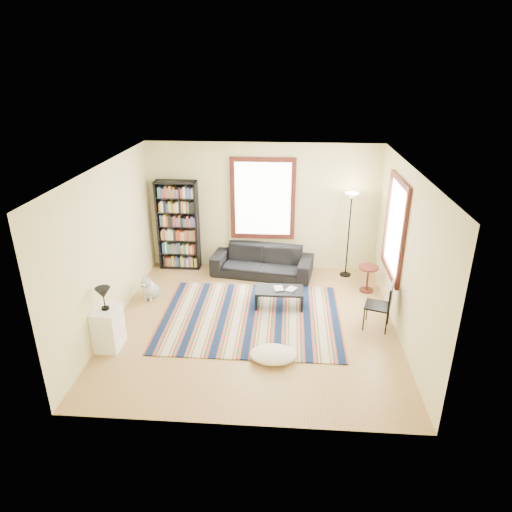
# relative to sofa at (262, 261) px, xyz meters

# --- Properties ---
(floor) EXTENTS (5.00, 5.00, 0.10)m
(floor) POSITION_rel_sofa_xyz_m (-0.02, -2.05, -0.37)
(floor) COLOR #A8834C
(floor) RESTS_ON ground
(ceiling) EXTENTS (5.00, 5.00, 0.10)m
(ceiling) POSITION_rel_sofa_xyz_m (-0.02, -2.05, 2.53)
(ceiling) COLOR white
(ceiling) RESTS_ON floor
(wall_back) EXTENTS (5.00, 0.10, 2.80)m
(wall_back) POSITION_rel_sofa_xyz_m (-0.02, 0.50, 1.08)
(wall_back) COLOR beige
(wall_back) RESTS_ON floor
(wall_front) EXTENTS (5.00, 0.10, 2.80)m
(wall_front) POSITION_rel_sofa_xyz_m (-0.02, -4.60, 1.08)
(wall_front) COLOR beige
(wall_front) RESTS_ON floor
(wall_left) EXTENTS (0.10, 5.00, 2.80)m
(wall_left) POSITION_rel_sofa_xyz_m (-2.57, -2.05, 1.08)
(wall_left) COLOR beige
(wall_left) RESTS_ON floor
(wall_right) EXTENTS (0.10, 5.00, 2.80)m
(wall_right) POSITION_rel_sofa_xyz_m (2.53, -2.05, 1.08)
(wall_right) COLOR beige
(wall_right) RESTS_ON floor
(window_back) EXTENTS (1.20, 0.06, 1.60)m
(window_back) POSITION_rel_sofa_xyz_m (-0.02, 0.42, 1.28)
(window_back) COLOR white
(window_back) RESTS_ON wall_back
(window_right) EXTENTS (0.06, 1.20, 1.60)m
(window_right) POSITION_rel_sofa_xyz_m (2.45, -1.25, 1.28)
(window_right) COLOR white
(window_right) RESTS_ON wall_right
(rug) EXTENTS (3.26, 2.61, 0.02)m
(rug) POSITION_rel_sofa_xyz_m (-0.09, -1.87, -0.31)
(rug) COLOR #0C1C3D
(rug) RESTS_ON floor
(sofa) EXTENTS (2.26, 1.17, 0.63)m
(sofa) POSITION_rel_sofa_xyz_m (0.00, 0.00, 0.00)
(sofa) COLOR black
(sofa) RESTS_ON floor
(bookshelf) EXTENTS (0.90, 0.30, 2.00)m
(bookshelf) POSITION_rel_sofa_xyz_m (-1.88, 0.27, 0.68)
(bookshelf) COLOR black
(bookshelf) RESTS_ON floor
(coffee_table) EXTENTS (1.02, 0.77, 0.36)m
(coffee_table) POSITION_rel_sofa_xyz_m (0.41, -1.39, -0.14)
(coffee_table) COLOR black
(coffee_table) RESTS_ON floor
(book_a) EXTENTS (0.25, 0.21, 0.02)m
(book_a) POSITION_rel_sofa_xyz_m (0.31, -1.39, 0.06)
(book_a) COLOR beige
(book_a) RESTS_ON coffee_table
(book_b) EXTENTS (0.24, 0.27, 0.02)m
(book_b) POSITION_rel_sofa_xyz_m (0.56, -1.34, 0.05)
(book_b) COLOR beige
(book_b) RESTS_ON coffee_table
(floor_cushion) EXTENTS (0.90, 0.80, 0.18)m
(floor_cushion) POSITION_rel_sofa_xyz_m (0.37, -3.10, -0.22)
(floor_cushion) COLOR silver
(floor_cushion) RESTS_ON floor
(floor_lamp) EXTENTS (0.37, 0.37, 1.86)m
(floor_lamp) POSITION_rel_sofa_xyz_m (1.83, 0.10, 0.61)
(floor_lamp) COLOR black
(floor_lamp) RESTS_ON floor
(side_table) EXTENTS (0.53, 0.53, 0.54)m
(side_table) POSITION_rel_sofa_xyz_m (2.18, -0.62, -0.05)
(side_table) COLOR #441711
(side_table) RESTS_ON floor
(folding_chair) EXTENTS (0.52, 0.51, 0.86)m
(folding_chair) POSITION_rel_sofa_xyz_m (2.13, -2.02, 0.11)
(folding_chair) COLOR black
(folding_chair) RESTS_ON floor
(white_cabinet) EXTENTS (0.38, 0.50, 0.70)m
(white_cabinet) POSITION_rel_sofa_xyz_m (-2.32, -2.94, 0.03)
(white_cabinet) COLOR white
(white_cabinet) RESTS_ON floor
(table_lamp) EXTENTS (0.27, 0.27, 0.38)m
(table_lamp) POSITION_rel_sofa_xyz_m (-2.32, -2.94, 0.57)
(table_lamp) COLOR black
(table_lamp) RESTS_ON white_cabinet
(dog) EXTENTS (0.44, 0.56, 0.50)m
(dog) POSITION_rel_sofa_xyz_m (-2.13, -1.23, -0.07)
(dog) COLOR #BABABA
(dog) RESTS_ON floor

